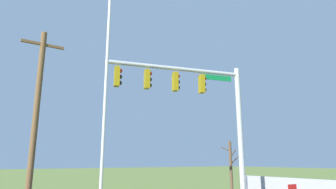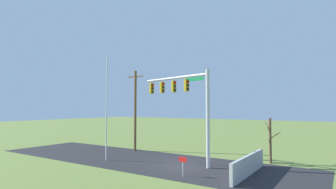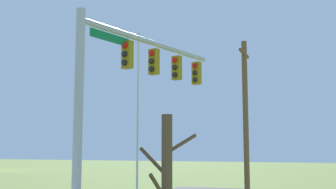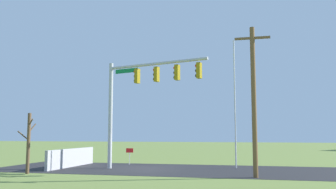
% 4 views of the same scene
% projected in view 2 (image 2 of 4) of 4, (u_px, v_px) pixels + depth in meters
% --- Properties ---
extents(ground_plane, '(160.00, 160.00, 0.00)m').
position_uv_depth(ground_plane, '(178.00, 165.00, 20.26)').
color(ground_plane, olive).
extents(road_surface, '(28.00, 8.00, 0.01)m').
position_uv_depth(road_surface, '(137.00, 159.00, 22.46)').
color(road_surface, '#232326').
rests_on(road_surface, ground_plane).
extents(sidewalk_corner, '(6.00, 6.00, 0.01)m').
position_uv_depth(sidewalk_corner, '(221.00, 170.00, 18.56)').
color(sidewalk_corner, '#B7B5AD').
rests_on(sidewalk_corner, ground_plane).
extents(retaining_fence, '(0.20, 6.44, 1.27)m').
position_uv_depth(retaining_fence, '(249.00, 165.00, 17.15)').
color(retaining_fence, '#A8A8AD').
rests_on(retaining_fence, ground_plane).
extents(signal_mast, '(7.06, 2.06, 7.14)m').
position_uv_depth(signal_mast, '(185.00, 97.00, 21.07)').
color(signal_mast, '#B2B5BA').
rests_on(signal_mast, ground_plane).
extents(flagpole, '(0.10, 0.10, 8.77)m').
position_uv_depth(flagpole, '(107.00, 107.00, 22.18)').
color(flagpole, silver).
rests_on(flagpole, ground_plane).
extents(utility_pole, '(1.90, 0.26, 8.11)m').
position_uv_depth(utility_pole, '(135.00, 109.00, 27.14)').
color(utility_pole, brown).
rests_on(utility_pole, ground_plane).
extents(bare_tree, '(1.27, 1.02, 3.52)m').
position_uv_depth(bare_tree, '(270.00, 140.00, 20.82)').
color(bare_tree, brown).
rests_on(bare_tree, ground_plane).
extents(open_sign, '(0.56, 0.04, 1.22)m').
position_uv_depth(open_sign, '(183.00, 162.00, 16.81)').
color(open_sign, silver).
rests_on(open_sign, ground_plane).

